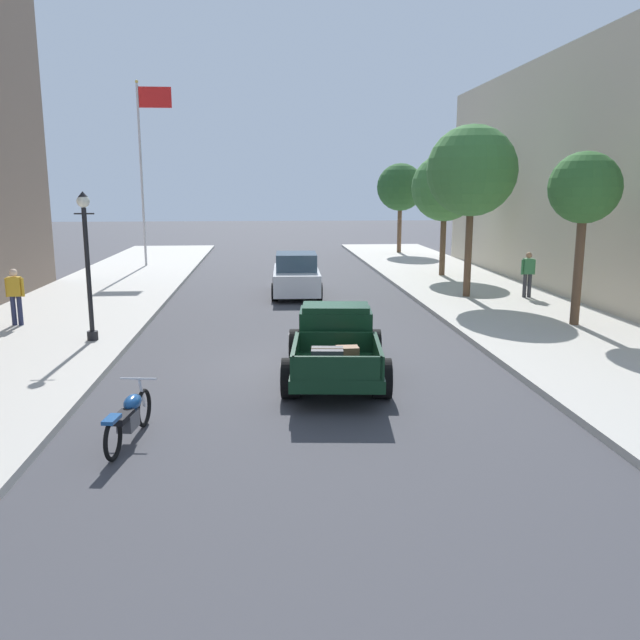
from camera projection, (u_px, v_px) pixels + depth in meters
ground_plane at (308, 369)px, 14.96m from camera, size 140.00×140.00×0.00m
sidewalk_right at (611, 359)px, 15.53m from camera, size 5.50×64.00×0.15m
hotrod_truck_dark_green at (335, 342)px, 14.33m from camera, size 2.49×5.05×1.58m
motorcycle_parked at (129, 416)px, 10.57m from camera, size 0.62×2.11×0.93m
car_background_white at (296, 276)px, 25.17m from camera, size 1.97×4.35×1.65m
pedestrian_sidewalk_left at (15, 293)px, 18.87m from camera, size 0.53×0.22×1.65m
pedestrian_sidewalk_right at (528, 272)px, 23.76m from camera, size 0.53×0.22×1.65m
street_lamp_near at (87, 255)px, 16.74m from camera, size 0.50×0.32×3.85m
flagpole at (145, 154)px, 32.76m from camera, size 1.74×0.16×9.16m
street_tree_nearest at (584, 190)px, 18.39m from camera, size 2.02×2.02×4.95m
street_tree_second at (472, 171)px, 23.27m from camera, size 3.24×3.24×6.16m
street_tree_third at (445, 188)px, 29.32m from camera, size 3.01×3.01×5.46m
street_tree_farthest at (400, 187)px, 39.96m from camera, size 2.88×2.88×5.44m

